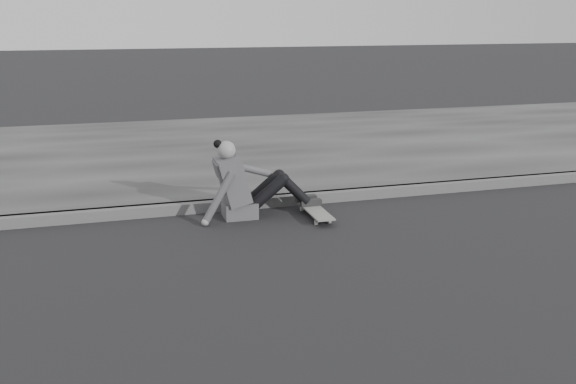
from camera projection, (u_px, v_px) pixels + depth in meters
name	position (u px, v px, depth m)	size (l,w,h in m)	color
curb	(475.00, 185.00, 8.22)	(24.00, 0.16, 0.12)	#505050
sidewalk	(379.00, 142.00, 11.02)	(24.00, 6.00, 0.12)	#383838
skateboard	(315.00, 211.00, 7.08)	(0.20, 0.78, 0.09)	gray
seated_woman	(245.00, 185.00, 7.04)	(1.38, 0.46, 0.88)	#4A4A4C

